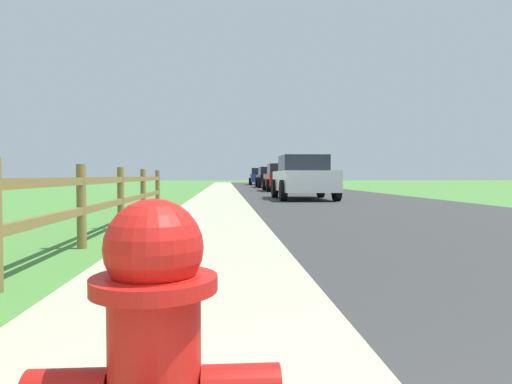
{
  "coord_description": "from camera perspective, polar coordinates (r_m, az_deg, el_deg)",
  "views": [
    {
      "loc": [
        -0.73,
        0.27,
        0.86
      ],
      "look_at": [
        -0.05,
        10.33,
        0.51
      ],
      "focal_mm": 32.44,
      "sensor_mm": 36.0,
      "label": 1
    }
  ],
  "objects": [
    {
      "name": "ground_plane",
      "position": [
        24.75,
        -2.18,
        0.02
      ],
      "size": [
        120.0,
        120.0,
        0.0
      ],
      "primitive_type": "plane",
      "color": "#4C863A"
    },
    {
      "name": "road_asphalt",
      "position": [
        27.07,
        5.12,
        0.19
      ],
      "size": [
        7.0,
        66.0,
        0.01
      ],
      "primitive_type": "cube",
      "color": "#363636",
      "rests_on": "ground"
    },
    {
      "name": "curb_concrete",
      "position": [
        26.84,
        -8.72,
        0.16
      ],
      "size": [
        6.0,
        66.0,
        0.01
      ],
      "primitive_type": "cube",
      "color": "#B2B692",
      "rests_on": "ground"
    },
    {
      "name": "grass_verge",
      "position": [
        27.0,
        -11.9,
        0.16
      ],
      "size": [
        5.0,
        66.0,
        0.0
      ],
      "primitive_type": "cube",
      "color": "#4C863A",
      "rests_on": "ground"
    },
    {
      "name": "fire_hydrant",
      "position": [
        1.15,
        -12.48,
        -21.47
      ],
      "size": [
        0.58,
        0.48,
        0.81
      ],
      "color": "red",
      "rests_on": "ground"
    },
    {
      "name": "rail_fence",
      "position": [
        5.79,
        -20.74,
        -0.91
      ],
      "size": [
        0.11,
        12.47,
        1.0
      ],
      "color": "brown",
      "rests_on": "ground"
    },
    {
      "name": "parked_suv_white",
      "position": [
        17.12,
        5.86,
        1.81
      ],
      "size": [
        2.06,
        4.27,
        1.61
      ],
      "color": "white",
      "rests_on": "ground"
    },
    {
      "name": "parked_car_red",
      "position": [
        26.11,
        3.21,
        1.79
      ],
      "size": [
        1.99,
        4.25,
        1.53
      ],
      "color": "maroon",
      "rests_on": "ground"
    },
    {
      "name": "parked_car_black",
      "position": [
        34.07,
        1.75,
        1.85
      ],
      "size": [
        2.01,
        4.3,
        1.51
      ],
      "color": "black",
      "rests_on": "ground"
    },
    {
      "name": "parked_car_blue",
      "position": [
        43.86,
        0.48,
        1.91
      ],
      "size": [
        2.13,
        4.88,
        1.59
      ],
      "color": "navy",
      "rests_on": "ground"
    }
  ]
}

